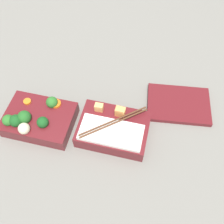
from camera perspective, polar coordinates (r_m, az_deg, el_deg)
ground_plane at (r=0.81m, az=-7.22°, el=-2.99°), size 3.00×3.00×0.00m
bento_tray_vegetable at (r=0.81m, az=-15.84°, el=-1.50°), size 0.20×0.14×0.08m
bento_tray_rice at (r=0.77m, az=0.29°, el=-3.58°), size 0.20×0.14×0.07m
bento_lid at (r=0.86m, az=14.27°, el=1.66°), size 0.21×0.16×0.01m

